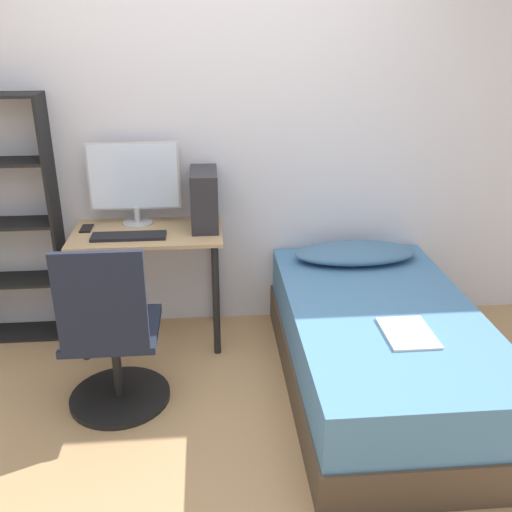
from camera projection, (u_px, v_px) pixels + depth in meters
name	position (u px, v px, depth m)	size (l,w,h in m)	color
ground_plane	(214.00, 463.00, 2.72)	(14.00, 14.00, 0.00)	tan
wall_back	(204.00, 141.00, 3.60)	(8.00, 0.05, 2.50)	silver
desk	(149.00, 253.00, 3.56)	(0.92, 0.52, 0.76)	tan
office_chair	(113.00, 348.00, 2.98)	(0.55, 0.55, 0.98)	black
bed	(380.00, 349.00, 3.19)	(1.04, 1.83, 0.51)	#4C3D2D
pillow	(355.00, 253.00, 3.68)	(0.79, 0.36, 0.11)	teal
magazine	(408.00, 333.00, 2.83)	(0.24, 0.32, 0.01)	silver
monitor	(134.00, 180.00, 3.53)	(0.56, 0.19, 0.52)	#B7B7BC
keyboard	(129.00, 236.00, 3.39)	(0.44, 0.13, 0.02)	black
pc_tower	(204.00, 199.00, 3.52)	(0.16, 0.36, 0.36)	#232328
phone	(87.00, 228.00, 3.53)	(0.07, 0.14, 0.01)	black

